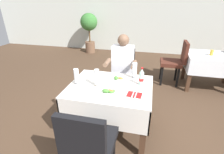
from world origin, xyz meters
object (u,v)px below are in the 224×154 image
(seated_diner_far, at_px, (122,67))
(background_chair_left, at_px, (176,60))
(beer_glass_right, at_px, (76,77))
(cola_bottle_primary, at_px, (141,77))
(plate_near_camera, at_px, (110,92))
(napkin_cutlery_set, at_px, (134,95))
(chair_far_diner_seat, at_px, (121,73))
(potted_plant_corner, at_px, (89,27))
(background_dining_table, at_px, (212,63))
(plate_far_diner, at_px, (118,79))
(background_table_tumbler, at_px, (212,53))
(beer_glass_middle, at_px, (97,78))
(chair_near_camera_side, at_px, (89,143))
(beer_glass_left, at_px, (134,70))
(main_dining_table, at_px, (110,97))

(seated_diner_far, distance_m, background_chair_left, 1.47)
(beer_glass_right, height_order, cola_bottle_primary, cola_bottle_primary)
(plate_near_camera, bearing_deg, napkin_cutlery_set, 3.58)
(chair_far_diner_seat, bearing_deg, potted_plant_corner, 120.03)
(potted_plant_corner, bearing_deg, cola_bottle_primary, -60.22)
(cola_bottle_primary, xyz_separation_m, background_dining_table, (1.36, 1.67, -0.29))
(plate_far_diner, height_order, background_table_tumbler, background_table_tumbler)
(beer_glass_middle, bearing_deg, seated_diner_far, 75.95)
(plate_far_diner, height_order, background_chair_left, background_chair_left)
(plate_near_camera, bearing_deg, background_chair_left, 63.47)
(beer_glass_middle, bearing_deg, chair_near_camera_side, -78.07)
(cola_bottle_primary, bearing_deg, beer_glass_right, -167.94)
(plate_far_diner, xyz_separation_m, background_chair_left, (0.97, 1.59, -0.19))
(chair_near_camera_side, relative_size, beer_glass_left, 4.18)
(beer_glass_right, relative_size, background_chair_left, 0.22)
(plate_far_diner, distance_m, napkin_cutlery_set, 0.46)
(seated_diner_far, height_order, beer_glass_left, seated_diner_far)
(background_chair_left, bearing_deg, chair_far_diner_seat, -137.04)
(chair_far_diner_seat, height_order, background_chair_left, same)
(main_dining_table, height_order, background_dining_table, same)
(plate_far_diner, bearing_deg, chair_far_diner_seat, 95.60)
(main_dining_table, distance_m, beer_glass_left, 0.50)
(main_dining_table, xyz_separation_m, background_chair_left, (1.03, 1.79, -0.01))
(chair_far_diner_seat, height_order, beer_glass_middle, chair_far_diner_seat)
(plate_far_diner, relative_size, beer_glass_right, 1.06)
(background_chair_left, bearing_deg, napkin_cutlery_set, -109.45)
(plate_far_diner, distance_m, cola_bottle_primary, 0.35)
(cola_bottle_primary, distance_m, background_table_tumbler, 2.08)
(seated_diner_far, bearing_deg, beer_glass_left, -59.21)
(main_dining_table, relative_size, potted_plant_corner, 0.81)
(main_dining_table, distance_m, seated_diner_far, 0.74)
(chair_far_diner_seat, xyz_separation_m, background_chair_left, (1.03, 0.96, 0.00))
(seated_diner_far, height_order, beer_glass_right, seated_diner_far)
(napkin_cutlery_set, xyz_separation_m, potted_plant_corner, (-1.99, 3.86, 0.17))
(cola_bottle_primary, bearing_deg, seated_diner_far, 120.94)
(chair_far_diner_seat, bearing_deg, chair_near_camera_side, -90.00)
(background_dining_table, bearing_deg, napkin_cutlery_set, -125.85)
(chair_far_diner_seat, relative_size, background_chair_left, 1.00)
(chair_near_camera_side, xyz_separation_m, potted_plant_corner, (-1.65, 4.53, 0.35))
(chair_far_diner_seat, distance_m, background_table_tumbler, 1.93)
(main_dining_table, relative_size, chair_far_diner_seat, 1.12)
(background_dining_table, distance_m, potted_plant_corner, 3.92)
(seated_diner_far, xyz_separation_m, plate_far_diner, (0.03, -0.52, 0.03))
(main_dining_table, height_order, cola_bottle_primary, cola_bottle_primary)
(beer_glass_right, height_order, background_table_tumbler, beer_glass_right)
(plate_far_diner, distance_m, background_table_tumbler, 2.24)
(background_chair_left, bearing_deg, beer_glass_left, -116.71)
(napkin_cutlery_set, bearing_deg, main_dining_table, 153.84)
(chair_far_diner_seat, relative_size, plate_near_camera, 3.74)
(chair_far_diner_seat, xyz_separation_m, seated_diner_far, (0.03, -0.11, 0.16))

